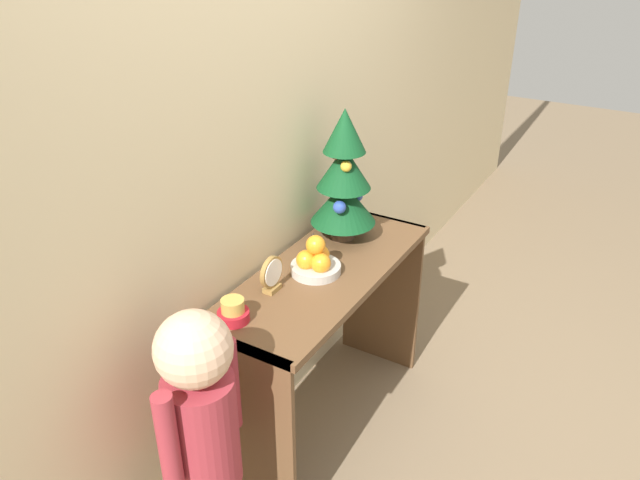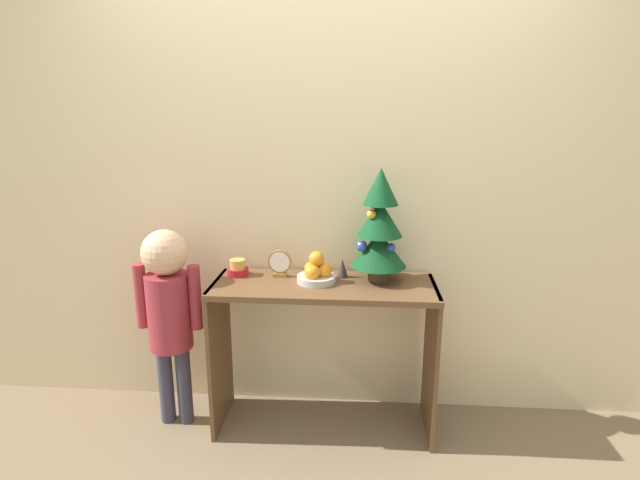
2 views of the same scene
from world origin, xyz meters
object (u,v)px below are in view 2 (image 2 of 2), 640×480
mini_tree (379,228)px  child_figure (169,303)px  figurine (342,268)px  fruit_bowl (316,272)px  singing_bowl (238,269)px  desk_clock (280,264)px

mini_tree → child_figure: mini_tree is taller
mini_tree → figurine: size_ratio=5.74×
fruit_bowl → child_figure: bearing=-176.3°
fruit_bowl → figurine: bearing=34.7°
mini_tree → child_figure: 1.14m
singing_bowl → mini_tree: bearing=-2.2°
singing_bowl → figurine: figurine is taller
mini_tree → figurine: bearing=168.1°
desk_clock → child_figure: size_ratio=0.13×
mini_tree → figurine: 0.29m
mini_tree → fruit_bowl: 0.39m
mini_tree → desk_clock: bearing=177.6°
desk_clock → figurine: 0.32m
singing_bowl → fruit_bowl: bearing=-10.5°
mini_tree → singing_bowl: mini_tree is taller
mini_tree → child_figure: bearing=-174.7°
figurine → child_figure: (-0.89, -0.14, -0.17)m
fruit_bowl → singing_bowl: (-0.42, 0.08, -0.02)m
figurine → mini_tree: bearing=-11.9°
mini_tree → desk_clock: mini_tree is taller
desk_clock → child_figure: 0.60m
singing_bowl → desk_clock: (0.23, -0.01, 0.03)m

